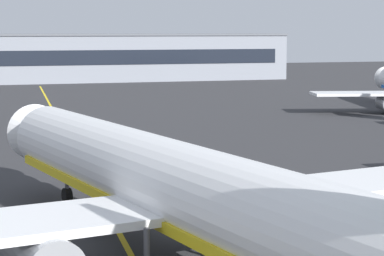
# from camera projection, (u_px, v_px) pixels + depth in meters

# --- Properties ---
(taxiway_centreline) EXTENTS (13.42, 179.54, 0.01)m
(taxiway_centreline) POSITION_uv_depth(u_px,v_px,m) (90.00, 178.00, 53.12)
(taxiway_centreline) COLOR yellow
(taxiway_centreline) RESTS_ON ground
(airliner_foreground) EXTENTS (32.32, 41.24, 11.65)m
(airliner_foreground) POSITION_uv_depth(u_px,v_px,m) (184.00, 192.00, 32.27)
(airliner_foreground) COLOR white
(airliner_foreground) RESTS_ON ground
(safety_cone_by_nose_gear) EXTENTS (0.44, 0.44, 0.55)m
(safety_cone_by_nose_gear) POSITION_uv_depth(u_px,v_px,m) (128.00, 189.00, 48.12)
(safety_cone_by_nose_gear) COLOR orange
(safety_cone_by_nose_gear) RESTS_ON ground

